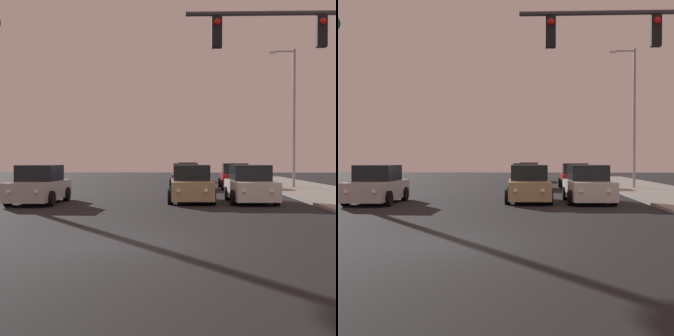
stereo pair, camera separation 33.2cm
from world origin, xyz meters
The scene contains 9 objects.
ground_plane centered at (0.00, 0.00, 0.00)m, with size 120.00×120.00×0.00m, color black.
car_grey centered at (1.73, 20.55, 0.76)m, with size 2.04×4.33×1.68m.
car_red centered at (5.03, 20.46, 0.76)m, with size 2.04×4.34×1.68m.
car_blue centered at (2.05, 31.43, 0.76)m, with size 2.04×4.33×1.68m.
car_white centered at (4.56, 10.26, 0.76)m, with size 2.04×4.34×1.68m.
car_tan centered at (1.92, 10.49, 0.76)m, with size 2.04×4.33×1.68m.
car_silver centered at (-4.77, 9.60, 0.76)m, with size 2.04×4.33×1.68m.
traffic_light_mast centered at (6.01, 3.15, 4.67)m, with size 6.23×0.36×6.50m.
street_lamp centered at (8.68, 19.96, 5.12)m, with size 1.74×0.24×9.00m.
Camera 1 is at (1.48, -10.74, 1.91)m, focal length 50.00 mm.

